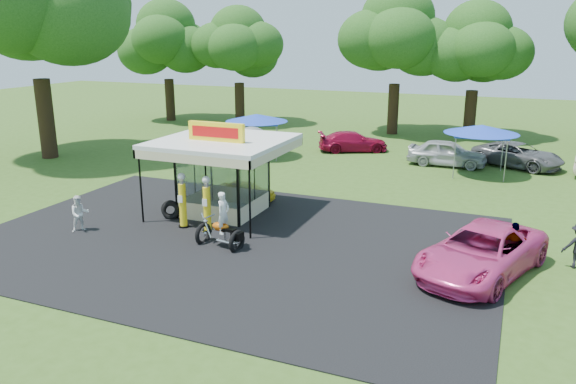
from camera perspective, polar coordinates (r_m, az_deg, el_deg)
name	(u,v)px	position (r m, az deg, el deg)	size (l,w,h in m)	color
ground	(207,259)	(20.47, -8.28, -6.78)	(120.00, 120.00, 0.00)	#355219
asphalt_apron	(233,240)	(22.07, -5.63, -4.92)	(20.00, 14.00, 0.04)	black
gas_station_kiosk	(224,175)	(24.98, -6.57, 1.76)	(5.40, 5.40, 4.18)	white
gas_pump_left	(183,202)	(23.48, -10.66, -0.99)	(0.44, 0.44, 2.35)	black
gas_pump_right	(207,205)	(22.84, -8.23, -1.36)	(0.44, 0.44, 2.35)	black
motorcycle	(222,225)	(21.18, -6.70, -3.38)	(1.97, 1.15, 2.27)	black
spare_tires	(170,210)	(24.97, -11.87, -1.79)	(1.01, 0.77, 0.82)	black
a_frame_sign	(483,275)	(18.88, 19.22, -7.99)	(0.56, 0.56, 0.94)	#593819
kiosk_car	(247,191)	(27.19, -4.23, 0.15)	(1.13, 2.82, 0.96)	yellow
pink_sedan	(481,252)	(19.83, 19.05, -5.78)	(2.67, 5.79, 1.61)	#D93B84
spectator_west	(80,214)	(24.28, -20.40, -2.08)	(0.74, 0.58, 1.52)	white
spectator_east_b	(514,247)	(20.49, 21.97, -5.20)	(1.02, 0.42, 1.73)	gray
bg_car_a	(252,139)	(39.50, -3.71, 5.43)	(1.48, 4.23, 1.39)	silver
bg_car_b	(353,141)	(38.71, 6.62, 5.12)	(1.90, 4.68, 1.36)	maroon
bg_car_c	(447,153)	(35.52, 15.86, 3.84)	(1.88, 4.67, 1.59)	#ABACB0
bg_car_d	(518,155)	(36.62, 22.31, 3.50)	(2.42, 5.26, 1.46)	#58585A
tent_west	(257,118)	(36.44, -3.21, 7.50)	(4.02, 4.02, 2.81)	gray
tent_east	(481,130)	(33.43, 19.05, 6.01)	(4.11, 4.11, 2.87)	gray
oak_far_a	(167,46)	(53.20, -12.19, 14.32)	(8.89, 8.89, 10.54)	black
oak_far_b	(239,51)	(50.37, -5.05, 14.10)	(8.31, 8.31, 9.92)	black
oak_far_c	(397,43)	(45.57, 10.97, 14.68)	(9.50, 9.50, 11.20)	black
oak_far_d	(475,53)	(45.47, 18.50, 13.24)	(8.39, 8.39, 9.99)	black
oak_near	(33,7)	(39.08, -24.51, 16.75)	(12.96, 12.96, 14.92)	black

